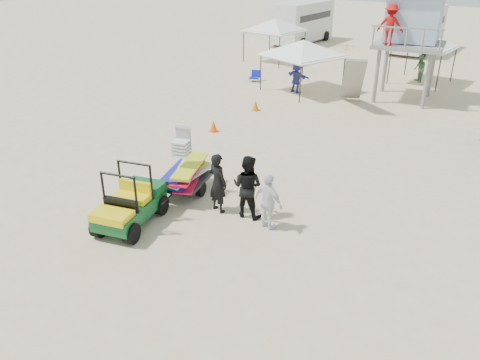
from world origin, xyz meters
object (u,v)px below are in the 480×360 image
Objects in this scene: utility_cart at (128,200)px; lifeguard_tower at (411,22)px; surf_trailer at (185,170)px; man_left at (218,183)px.

lifeguard_tower is (2.15, 16.81, 3.03)m from utility_cart.
surf_trailer is at bearing 89.89° from utility_cart.
utility_cart is at bearing 64.59° from man_left.
surf_trailer reaches higher than man_left.
utility_cart is 2.54m from man_left.
man_left is 0.35× the size of lifeguard_tower.
man_left is (1.52, 2.03, 0.11)m from utility_cart.
surf_trailer is 14.94m from lifeguard_tower.
lifeguard_tower reaches higher than man_left.
man_left is at bearing -92.44° from lifeguard_tower.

